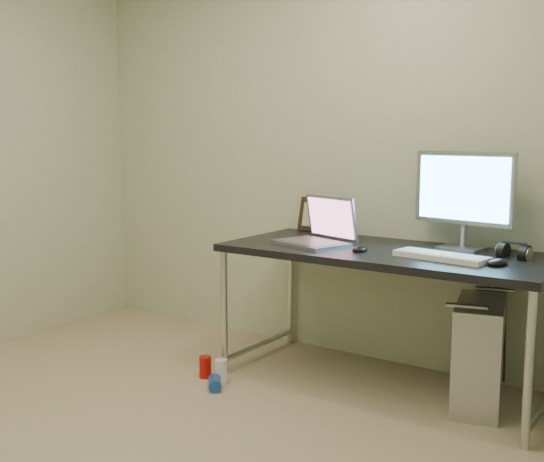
% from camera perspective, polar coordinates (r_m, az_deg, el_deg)
% --- Properties ---
extents(floor, '(3.50, 3.50, 0.00)m').
position_cam_1_polar(floor, '(3.21, -13.57, -17.14)').
color(floor, tan).
rests_on(floor, ground).
extents(wall_back, '(3.50, 0.02, 2.50)m').
position_cam_1_polar(wall_back, '(4.27, 3.76, 6.68)').
color(wall_back, beige).
rests_on(wall_back, ground).
extents(wall_right, '(0.02, 3.50, 2.50)m').
position_cam_1_polar(wall_right, '(1.96, 21.54, 4.31)').
color(wall_right, beige).
rests_on(wall_right, ground).
extents(desk, '(1.75, 0.77, 0.75)m').
position_cam_1_polar(desk, '(3.68, 9.57, -2.65)').
color(desk, black).
rests_on(desk, ground).
extents(tower_computer, '(0.35, 0.55, 0.57)m').
position_cam_1_polar(tower_computer, '(3.62, 16.92, -9.78)').
color(tower_computer, '#ADACB1').
rests_on(tower_computer, ground).
extents(cable_a, '(0.01, 0.16, 0.69)m').
position_cam_1_polar(cable_a, '(3.88, 17.74, -6.55)').
color(cable_a, black).
rests_on(cable_a, ground).
extents(cable_b, '(0.02, 0.11, 0.71)m').
position_cam_1_polar(cable_b, '(3.84, 18.93, -7.06)').
color(cable_b, black).
rests_on(cable_b, ground).
extents(can_red, '(0.08, 0.08, 0.12)m').
position_cam_1_polar(can_red, '(3.92, -5.61, -11.25)').
color(can_red, red).
rests_on(can_red, ground).
extents(can_white, '(0.08, 0.08, 0.13)m').
position_cam_1_polar(can_white, '(3.83, -4.28, -11.63)').
color(can_white, white).
rests_on(can_white, ground).
extents(can_blue, '(0.13, 0.14, 0.07)m').
position_cam_1_polar(can_blue, '(3.75, -4.83, -12.58)').
color(can_blue, '#1C46A3').
rests_on(can_blue, ground).
extents(laptop, '(0.46, 0.41, 0.26)m').
position_cam_1_polar(laptop, '(3.79, 3.95, -0.18)').
color(laptop, '#9E9FA5').
rests_on(laptop, desk).
extents(monitor, '(0.55, 0.19, 0.52)m').
position_cam_1_polar(monitor, '(3.71, 15.76, 3.10)').
color(monitor, '#9E9FA5').
rests_on(monitor, desk).
extents(keyboard, '(0.48, 0.21, 0.03)m').
position_cam_1_polar(keyboard, '(3.44, 13.97, -2.08)').
color(keyboard, white).
rests_on(keyboard, desk).
extents(mouse_right, '(0.11, 0.14, 0.04)m').
position_cam_1_polar(mouse_right, '(3.35, 18.36, -2.39)').
color(mouse_right, black).
rests_on(mouse_right, desk).
extents(mouse_left, '(0.08, 0.11, 0.04)m').
position_cam_1_polar(mouse_left, '(3.59, 7.36, -1.41)').
color(mouse_left, black).
rests_on(mouse_left, desk).
extents(headphones, '(0.17, 0.10, 0.10)m').
position_cam_1_polar(headphones, '(3.56, 19.59, -1.73)').
color(headphones, black).
rests_on(headphones, desk).
extents(picture_frame, '(0.27, 0.10, 0.22)m').
position_cam_1_polar(picture_frame, '(4.25, 3.81, 1.35)').
color(picture_frame, black).
rests_on(picture_frame, desk).
extents(webcam, '(0.05, 0.04, 0.13)m').
position_cam_1_polar(webcam, '(4.05, 6.18, 0.84)').
color(webcam, silver).
rests_on(webcam, desk).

